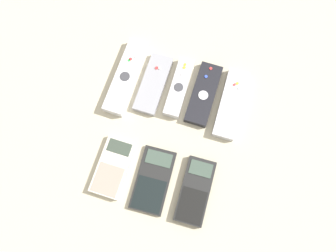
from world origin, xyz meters
The scene contains 9 objects.
ground_plane centered at (0.00, 0.00, 0.00)m, with size 3.00×3.00×0.00m, color #B2A88E.
remote_0 centered at (-0.14, 0.13, 0.01)m, with size 0.06×0.21×0.03m.
remote_1 centered at (-0.07, 0.13, 0.01)m, with size 0.07×0.17×0.02m.
remote_2 centered at (0.00, 0.14, 0.01)m, with size 0.04×0.16×0.03m.
remote_3 centered at (0.07, 0.14, 0.01)m, with size 0.07×0.17×0.02m.
remote_4 centered at (0.14, 0.13, 0.01)m, with size 0.06×0.19×0.02m.
calculator_0 centered at (-0.10, -0.11, 0.01)m, with size 0.08×0.15×0.02m.
calculator_1 centered at (0.00, -0.11, 0.01)m, with size 0.08×0.16×0.01m.
calculator_2 centered at (0.11, -0.11, 0.01)m, with size 0.07×0.16×0.02m.
Camera 1 is at (0.06, -0.19, 0.81)m, focal length 35.00 mm.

